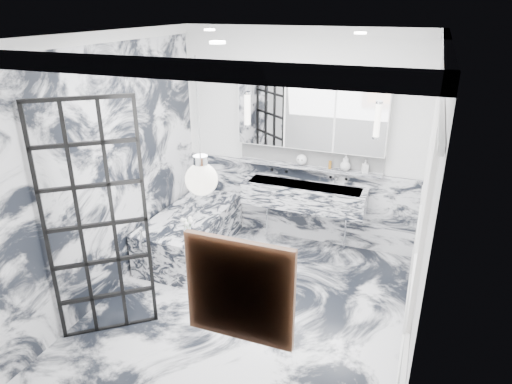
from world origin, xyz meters
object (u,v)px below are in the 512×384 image
at_px(trough_sink, 304,196).
at_px(crittall_door, 97,225).
at_px(mirror_cabinet, 311,110).
at_px(bathtub, 191,232).

bearing_deg(trough_sink, crittall_door, -119.97).
distance_m(crittall_door, trough_sink, 2.73).
height_order(crittall_door, mirror_cabinet, crittall_door).
bearing_deg(crittall_door, mirror_cabinet, 23.41).
relative_size(crittall_door, bathtub, 1.41).
distance_m(crittall_door, bathtub, 1.89).
relative_size(mirror_cabinet, bathtub, 1.15).
bearing_deg(mirror_cabinet, crittall_door, -118.26).
height_order(trough_sink, mirror_cabinet, mirror_cabinet).
height_order(mirror_cabinet, bathtub, mirror_cabinet).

